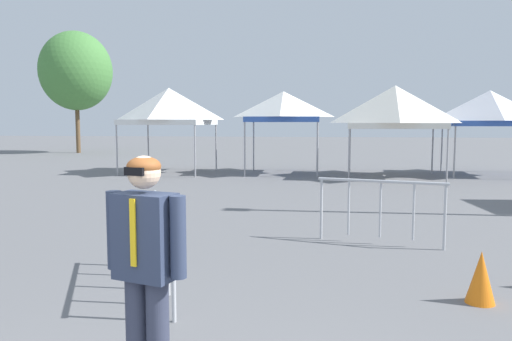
# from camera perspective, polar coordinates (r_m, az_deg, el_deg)

# --- Properties ---
(canopy_tent_behind_center) EXTENTS (3.32, 3.32, 3.40)m
(canopy_tent_behind_center) POSITION_cam_1_polar(r_m,az_deg,el_deg) (20.33, -10.00, 7.27)
(canopy_tent_behind_center) COLOR #9E9EA3
(canopy_tent_behind_center) RESTS_ON ground
(canopy_tent_right_of_center) EXTENTS (2.91, 2.91, 3.24)m
(canopy_tent_right_of_center) POSITION_cam_1_polar(r_m,az_deg,el_deg) (19.66, 3.17, 7.33)
(canopy_tent_right_of_center) COLOR #9E9EA3
(canopy_tent_right_of_center) RESTS_ON ground
(canopy_tent_behind_left) EXTENTS (3.54, 3.54, 3.37)m
(canopy_tent_behind_left) POSITION_cam_1_polar(r_m,az_deg,el_deg) (19.01, 15.70, 7.05)
(canopy_tent_behind_left) COLOR #9E9EA3
(canopy_tent_behind_left) RESTS_ON ground
(canopy_tent_left_of_center) EXTENTS (3.23, 3.23, 3.24)m
(canopy_tent_left_of_center) POSITION_cam_1_polar(r_m,az_deg,el_deg) (21.05, 25.29, 6.50)
(canopy_tent_left_of_center) COLOR #9E9EA3
(canopy_tent_left_of_center) RESTS_ON ground
(person_foreground) EXTENTS (0.63, 0.35, 1.78)m
(person_foreground) POSITION_cam_1_polar(r_m,az_deg,el_deg) (3.59, -12.56, -10.29)
(person_foreground) COLOR #33384C
(person_foreground) RESTS_ON ground
(tree_behind_tents_left) EXTENTS (4.72, 4.72, 8.04)m
(tree_behind_tents_left) POSITION_cam_1_polar(r_m,az_deg,el_deg) (35.54, -20.03, 10.70)
(tree_behind_tents_left) COLOR brown
(tree_behind_tents_left) RESTS_ON ground
(crowd_barrier_mid_lot) EXTENTS (0.92, 1.93, 1.08)m
(crowd_barrier_mid_lot) POSITION_cam_1_polar(r_m,az_deg,el_deg) (6.02, -10.66, -6.57)
(crowd_barrier_mid_lot) COLOR #B7BABF
(crowd_barrier_mid_lot) RESTS_ON ground
(crowd_barrier_by_lift) EXTENTS (2.05, 0.56, 1.08)m
(crowd_barrier_by_lift) POSITION_cam_1_polar(r_m,az_deg,el_deg) (8.40, 14.15, -3.22)
(crowd_barrier_by_lift) COLOR #B7BABF
(crowd_barrier_by_lift) RESTS_ON ground
(traffic_cone_near_barrier) EXTENTS (0.32, 0.32, 0.59)m
(traffic_cone_near_barrier) POSITION_cam_1_polar(r_m,az_deg,el_deg) (6.15, 24.46, -11.12)
(traffic_cone_near_barrier) COLOR orange
(traffic_cone_near_barrier) RESTS_ON ground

